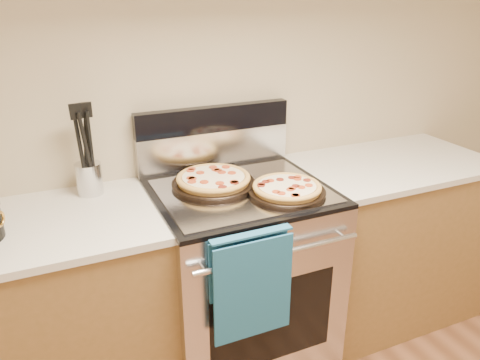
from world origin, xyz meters
name	(u,v)px	position (x,y,z in m)	size (l,w,h in m)	color
wall_back	(210,77)	(0.00, 2.00, 1.35)	(4.00, 4.00, 0.00)	tan
range_body	(240,279)	(0.00, 1.65, 0.45)	(0.76, 0.68, 0.90)	#B7B7BC
oven_window	(272,322)	(0.00, 1.31, 0.45)	(0.56, 0.01, 0.40)	black
cooktop	(240,191)	(0.00, 1.65, 0.91)	(0.76, 0.68, 0.02)	black
backsplash_lower	(214,149)	(0.00, 1.96, 1.01)	(0.76, 0.06, 0.18)	silver
backsplash_upper	(214,119)	(0.00, 1.96, 1.16)	(0.76, 0.06, 0.12)	black
oven_handle	(280,254)	(0.00, 1.27, 0.80)	(0.03, 0.03, 0.70)	silver
dish_towel	(251,283)	(-0.12, 1.27, 0.70)	(0.32, 0.05, 0.42)	navy
foil_sheet	(243,191)	(0.00, 1.62, 0.92)	(0.70, 0.55, 0.01)	gray
cabinet_left	(42,327)	(-0.88, 1.68, 0.44)	(1.00, 0.62, 0.88)	brown
countertop_left	(23,230)	(-0.88, 1.68, 0.90)	(1.02, 0.64, 0.03)	#BAB3A7
cabinet_right	(383,241)	(0.88, 1.68, 0.44)	(1.00, 0.62, 0.88)	brown
countertop_right	(393,164)	(0.88, 1.68, 0.90)	(1.02, 0.64, 0.03)	#BAB3A7
pepperoni_pizza_back	(213,180)	(-0.10, 1.72, 0.95)	(0.36, 0.36, 0.05)	#AB7834
pepperoni_pizza_front	(287,189)	(0.16, 1.51, 0.95)	(0.33, 0.33, 0.04)	#AB7834
utensil_crock	(89,179)	(-0.60, 1.89, 0.98)	(0.11, 0.11, 0.14)	silver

